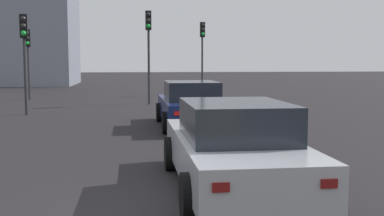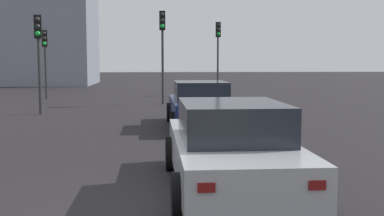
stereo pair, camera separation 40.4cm
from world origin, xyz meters
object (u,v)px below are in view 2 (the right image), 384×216
(car_silver_left_second, at_px, (230,147))
(traffic_light_far_left, at_px, (38,43))
(car_navy_left_lead, at_px, (200,105))
(traffic_light_near_left, at_px, (45,49))
(traffic_light_far_right, at_px, (218,43))
(traffic_light_near_right, at_px, (162,38))

(car_silver_left_second, bearing_deg, traffic_light_far_left, 26.21)
(car_navy_left_lead, distance_m, traffic_light_near_left, 13.67)
(car_navy_left_lead, relative_size, traffic_light_far_right, 1.03)
(car_navy_left_lead, xyz_separation_m, car_silver_left_second, (-7.43, 0.18, 0.00))
(car_silver_left_second, distance_m, traffic_light_near_left, 20.20)
(car_navy_left_lead, height_order, traffic_light_far_right, traffic_light_far_right)
(car_navy_left_lead, relative_size, car_silver_left_second, 0.96)
(car_navy_left_lead, xyz_separation_m, traffic_light_far_left, (3.98, 5.93, 2.07))
(car_silver_left_second, distance_m, traffic_light_far_right, 21.66)
(car_silver_left_second, distance_m, traffic_light_far_left, 12.95)
(traffic_light_near_left, height_order, traffic_light_far_right, traffic_light_far_right)
(traffic_light_near_left, relative_size, traffic_light_far_right, 0.84)
(traffic_light_far_right, bearing_deg, traffic_light_far_left, -46.08)
(traffic_light_near_left, distance_m, traffic_light_far_right, 10.08)
(car_navy_left_lead, height_order, traffic_light_near_right, traffic_light_near_right)
(traffic_light_far_right, bearing_deg, traffic_light_near_left, -81.34)
(traffic_light_far_left, distance_m, traffic_light_far_right, 12.95)
(traffic_light_near_left, height_order, traffic_light_near_right, traffic_light_near_right)
(car_silver_left_second, relative_size, traffic_light_far_right, 1.07)
(traffic_light_near_left, distance_m, traffic_light_near_right, 7.18)
(traffic_light_near_left, bearing_deg, traffic_light_far_right, 98.31)
(car_navy_left_lead, height_order, car_silver_left_second, car_silver_left_second)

